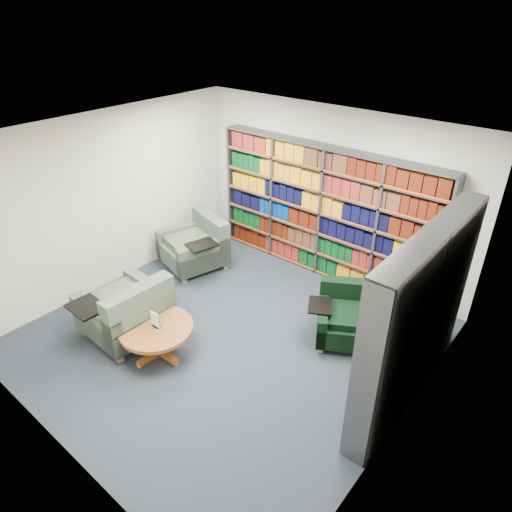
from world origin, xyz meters
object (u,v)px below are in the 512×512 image
Objects in this scene: chair_teal_left at (198,247)px; coffee_table at (157,332)px; chair_teal_front at (129,314)px; chair_green_right at (348,317)px.

chair_teal_left is 1.31× the size of coffee_table.
chair_teal_front is 0.60m from coffee_table.
coffee_table is (-1.74, -1.97, 0.06)m from chair_green_right.
coffee_table is (0.60, -0.00, -0.01)m from chair_teal_front.
chair_green_right reaches higher than coffee_table.
chair_teal_front is at bearing -70.82° from chair_teal_left.
chair_green_right is 2.63m from coffee_table.
chair_teal_left is at bearing 179.39° from chair_green_right.
chair_green_right is 3.06m from chair_teal_front.
chair_teal_left is 3.04m from chair_green_right.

